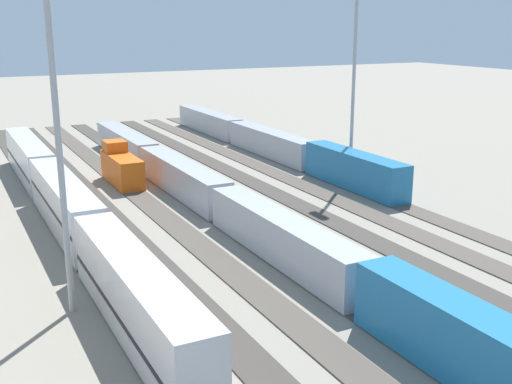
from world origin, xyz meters
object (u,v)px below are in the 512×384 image
Objects in this scene: train_on_track_0 at (266,141)px; train_on_track_5 at (121,167)px; light_mast_2 at (356,22)px; light_mast_1 at (53,74)px; train_on_track_4 at (218,199)px; train_on_track_7 at (65,205)px.

train_on_track_0 is 6.64× the size of train_on_track_5.
train_on_track_5 is 34.79m from light_mast_2.
train_on_track_4 is at bearing -49.74° from light_mast_1.
train_on_track_4 is at bearing -102.57° from train_on_track_7.
train_on_track_5 reaches higher than train_on_track_0.
train_on_track_5 is at bearing 107.32° from train_on_track_0.
light_mast_1 is 0.81× the size of light_mast_2.
train_on_track_0 is 58.81m from light_mast_1.
light_mast_2 is (5.34, -38.01, 17.39)m from train_on_track_7.
train_on_track_0 is (26.88, -20.00, 0.02)m from train_on_track_4.
light_mast_1 is (-15.39, 18.18, 14.64)m from train_on_track_4.
train_on_track_7 is at bearing 77.43° from train_on_track_4.
train_on_track_5 and train_on_track_7 have the same top height.
train_on_track_0 is 25.68m from light_mast_2.
light_mast_2 is at bearing -82.00° from train_on_track_7.
train_on_track_4 is at bearing 143.35° from train_on_track_0.
light_mast_1 is at bearing 137.91° from train_on_track_0.
train_on_track_0 is 2.54× the size of light_mast_1.
train_on_track_7 is (3.34, 15.00, 0.50)m from train_on_track_4.
light_mast_1 is at bearing 130.26° from train_on_track_4.
light_mast_2 is (-18.19, -3.01, 17.87)m from train_on_track_0.
light_mast_2 reaches higher than light_mast_1.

